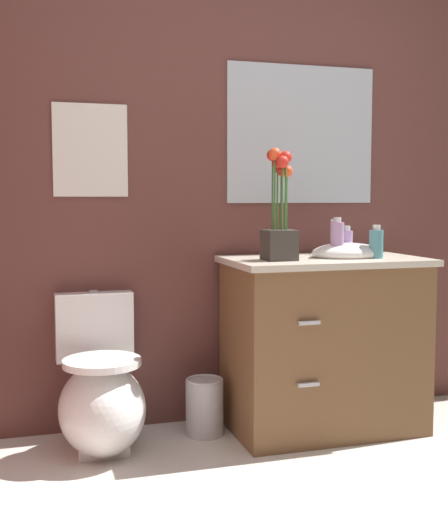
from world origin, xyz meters
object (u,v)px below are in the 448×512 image
object	(u,v)px
soap_bottle	(347,242)
wall_mirror	(301,135)
flower_vase	(279,219)
hand_wash_bottle	(337,239)
toilet	(101,397)
lotion_bottle	(376,243)
vanity_cabinet	(324,341)
wall_poster	(90,150)
trash_bin	(205,406)

from	to	relation	value
soap_bottle	wall_mirror	world-z (taller)	wall_mirror
flower_vase	wall_mirror	xyz separation A→B (m)	(0.26, 0.35, 0.42)
soap_bottle	hand_wash_bottle	world-z (taller)	hand_wash_bottle
toilet	flower_vase	size ratio (longest dim) A/B	1.34
toilet	lotion_bottle	distance (m)	1.46
vanity_cabinet	soap_bottle	xyz separation A→B (m)	(0.15, 0.06, 0.47)
flower_vase	wall_poster	world-z (taller)	wall_poster
lotion_bottle	hand_wash_bottle	bearing A→B (deg)	158.70
vanity_cabinet	trash_bin	distance (m)	0.66
soap_bottle	lotion_bottle	bearing A→B (deg)	-64.48
toilet	wall_mirror	xyz separation A→B (m)	(1.07, 0.27, 1.21)
lotion_bottle	hand_wash_bottle	xyz separation A→B (m)	(-0.17, 0.07, 0.02)
wall_poster	soap_bottle	bearing A→B (deg)	-10.78
hand_wash_bottle	lotion_bottle	bearing A→B (deg)	-21.30
vanity_cabinet	trash_bin	xyz separation A→B (m)	(-0.58, 0.08, -0.29)
toilet	vanity_cabinet	size ratio (longest dim) A/B	0.68
soap_bottle	trash_bin	bearing A→B (deg)	178.29
wall_mirror	toilet	bearing A→B (deg)	-165.97
trash_bin	wall_mirror	world-z (taller)	wall_mirror
vanity_cabinet	wall_poster	xyz separation A→B (m)	(-1.07, 0.29, 0.92)
toilet	wall_poster	bearing A→B (deg)	90.00
wall_poster	wall_mirror	xyz separation A→B (m)	(1.07, 0.00, 0.10)
wall_poster	trash_bin	bearing A→B (deg)	-23.05
vanity_cabinet	toilet	bearing A→B (deg)	178.59
toilet	vanity_cabinet	distance (m)	1.09
vanity_cabinet	flower_vase	world-z (taller)	flower_vase
vanity_cabinet	hand_wash_bottle	xyz separation A→B (m)	(0.05, -0.03, 0.50)
flower_vase	hand_wash_bottle	world-z (taller)	flower_vase
vanity_cabinet	trash_bin	bearing A→B (deg)	171.80
vanity_cabinet	hand_wash_bottle	size ratio (longest dim) A/B	5.25
flower_vase	trash_bin	size ratio (longest dim) A/B	1.89
vanity_cabinet	wall_poster	world-z (taller)	wall_poster
wall_mirror	flower_vase	bearing A→B (deg)	-126.30
toilet	lotion_bottle	xyz separation A→B (m)	(1.29, -0.12, 0.67)
toilet	wall_mirror	distance (m)	1.64
flower_vase	hand_wash_bottle	xyz separation A→B (m)	(0.31, 0.03, -0.10)
toilet	hand_wash_bottle	xyz separation A→B (m)	(1.12, -0.05, 0.69)
flower_vase	soap_bottle	world-z (taller)	flower_vase
hand_wash_bottle	trash_bin	xyz separation A→B (m)	(-0.63, 0.11, -0.79)
wall_poster	toilet	bearing A→B (deg)	-90.00
flower_vase	toilet	bearing A→B (deg)	174.38
toilet	wall_poster	size ratio (longest dim) A/B	1.59
vanity_cabinet	flower_vase	bearing A→B (deg)	-168.23
soap_bottle	hand_wash_bottle	bearing A→B (deg)	-137.71
soap_bottle	lotion_bottle	distance (m)	0.17
flower_vase	hand_wash_bottle	bearing A→B (deg)	5.03
hand_wash_bottle	trash_bin	size ratio (longest dim) A/B	0.71
flower_vase	vanity_cabinet	bearing A→B (deg)	11.77
hand_wash_bottle	wall_mirror	bearing A→B (deg)	99.07
lotion_bottle	trash_bin	world-z (taller)	lotion_bottle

